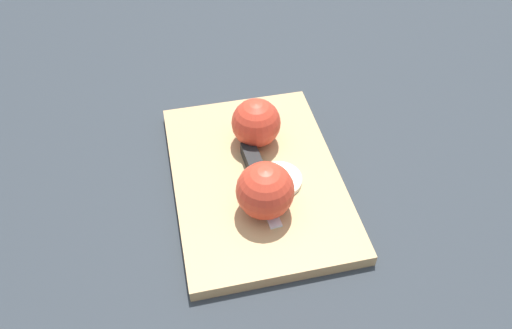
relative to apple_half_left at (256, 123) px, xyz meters
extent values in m
plane|color=#282D33|center=(0.07, -0.02, -0.05)|extent=(4.00, 4.00, 0.00)
cube|color=tan|center=(0.07, -0.02, -0.05)|extent=(0.34, 0.25, 0.02)
sphere|color=red|center=(0.00, 0.00, 0.00)|extent=(0.07, 0.07, 0.07)
cylinder|color=#EFE5C6|center=(0.00, -0.01, 0.00)|extent=(0.07, 0.02, 0.07)
sphere|color=red|center=(0.13, -0.02, 0.00)|extent=(0.08, 0.08, 0.08)
cylinder|color=#EFE5C6|center=(0.13, -0.02, 0.00)|extent=(0.05, 0.05, 0.07)
cube|color=silver|center=(0.12, -0.02, -0.03)|extent=(0.09, 0.02, 0.00)
cube|color=black|center=(0.05, -0.02, -0.03)|extent=(0.06, 0.02, 0.02)
cylinder|color=#EFE5C6|center=(0.09, 0.01, -0.03)|extent=(0.06, 0.06, 0.01)
camera|label=1|loc=(0.52, -0.14, 0.49)|focal=35.00mm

